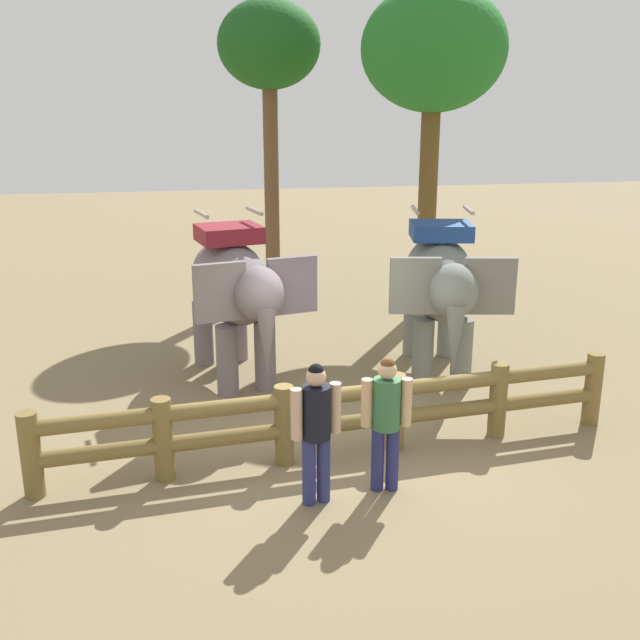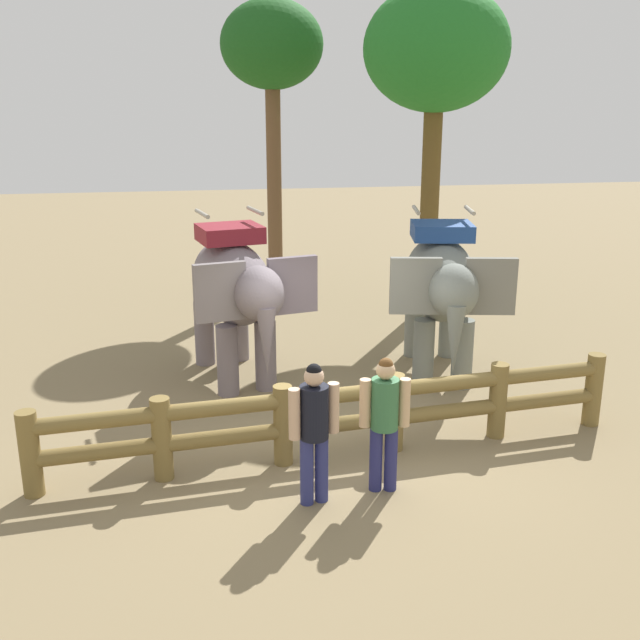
# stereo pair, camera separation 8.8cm
# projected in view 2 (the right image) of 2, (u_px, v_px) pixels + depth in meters

# --- Properties ---
(ground_plane) EXTENTS (60.00, 60.00, 0.00)m
(ground_plane) POSITION_uv_depth(u_px,v_px,m) (339.00, 453.00, 9.64)
(ground_plane) COLOR olive
(log_fence) EXTENTS (7.66, 0.96, 1.05)m
(log_fence) POSITION_uv_depth(u_px,v_px,m) (340.00, 413.00, 9.40)
(log_fence) COLOR brown
(log_fence) RESTS_ON ground
(elephant_near_left) EXTENTS (2.03, 3.31, 2.77)m
(elephant_near_left) POSITION_uv_depth(u_px,v_px,m) (235.00, 288.00, 11.74)
(elephant_near_left) COLOR slate
(elephant_near_left) RESTS_ON ground
(elephant_center) EXTENTS (1.98, 3.30, 2.77)m
(elephant_center) POSITION_uv_depth(u_px,v_px,m) (441.00, 285.00, 11.97)
(elephant_center) COLOR slate
(elephant_center) RESTS_ON ground
(tourist_woman_in_black) EXTENTS (0.58, 0.36, 1.65)m
(tourist_woman_in_black) POSITION_uv_depth(u_px,v_px,m) (384.00, 415.00, 8.48)
(tourist_woman_in_black) COLOR navy
(tourist_woman_in_black) RESTS_ON ground
(tourist_man_in_blue) EXTENTS (0.59, 0.39, 1.69)m
(tourist_man_in_blue) POSITION_uv_depth(u_px,v_px,m) (314.00, 424.00, 8.20)
(tourist_man_in_blue) COLOR navy
(tourist_man_in_blue) RESTS_ON ground
(tree_far_left) EXTENTS (2.29, 2.29, 6.59)m
(tree_far_left) POSITION_uv_depth(u_px,v_px,m) (272.00, 52.00, 16.31)
(tree_far_left) COLOR brown
(tree_far_left) RESTS_ON ground
(tree_back_center) EXTENTS (2.89, 2.89, 6.64)m
(tree_back_center) POSITION_uv_depth(u_px,v_px,m) (436.00, 54.00, 14.53)
(tree_back_center) COLOR brown
(tree_back_center) RESTS_ON ground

